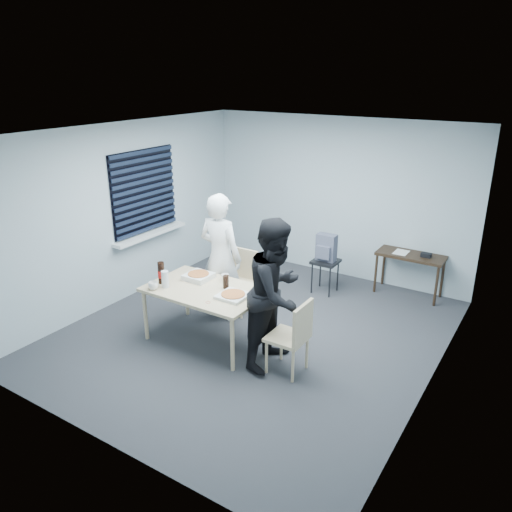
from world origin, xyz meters
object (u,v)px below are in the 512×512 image
Objects in this scene: stool at (325,267)px; mug_b at (225,278)px; dining_table at (206,293)px; chair_right at (294,333)px; side_table at (411,259)px; soda_bottle at (161,273)px; chair_far at (241,276)px; mug_a at (153,286)px; backpack at (326,248)px; person_black at (276,293)px; person_white at (221,257)px.

mug_b is at bearing -107.37° from stool.
dining_table reaches higher than stool.
chair_right is (1.29, -0.07, -0.14)m from dining_table.
side_table is 9.95× the size of mug_b.
soda_bottle is at bearing -143.06° from mug_b.
soda_bottle is (-2.34, -2.91, 0.27)m from side_table.
chair_far is at bearing 106.56° from mug_b.
side_table is 2.97m from mug_b.
chair_right is 1.69× the size of stool.
dining_table is at bearing -82.25° from chair_far.
backpack is at bearing 64.97° from mug_a.
stool is 1.87× the size of soda_bottle.
soda_bottle is (-0.64, -0.48, 0.09)m from mug_b.
chair_right is (1.42, -1.04, 0.00)m from chair_far.
chair_far is 1.42m from mug_a.
dining_table is at bearing -122.56° from side_table.
chair_right reaches higher than stool.
soda_bottle is at bearing -117.72° from stool.
chair_right is at bearing -36.28° from chair_far.
person_black is (0.99, 0.03, 0.23)m from dining_table.
mug_b reaches higher than stool.
person_black reaches higher than chair_far.
chair_far reaches higher than side_table.
mug_a is at bearing -131.03° from mug_b.
chair_far is at bearing 50.10° from person_black.
person_white is at bearing -133.32° from side_table.
person_black reaches higher than chair_right.
side_table is 3.87m from mug_a.
mug_b is 0.81m from soda_bottle.
dining_table is 11.97× the size of mug_a.
backpack reaches higher than side_table.
side_table reaches higher than stool.
backpack is 2.61m from soda_bottle.
side_table is at bearing -15.77° from person_black.
mug_b is at bearing 36.94° from soda_bottle.
backpack reaches higher than chair_far.
backpack is at bearing 62.15° from soda_bottle.
person_white is 2.92m from side_table.
mug_a is 0.44× the size of soda_bottle.
dining_table is 1.30m from chair_right.
person_white is 0.87m from soda_bottle.
mug_a is at bearing 104.67° from person_black.
backpack is at bearing 106.44° from chair_right.
person_white is 6.29× the size of soda_bottle.
chair_far is 0.89× the size of side_table.
stool is at bearing -151.95° from side_table.
person_black is 2.84m from side_table.
chair_right is 1.90m from soda_bottle.
person_black is 14.39× the size of mug_a.
mug_b is at bearing -73.44° from chair_far.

